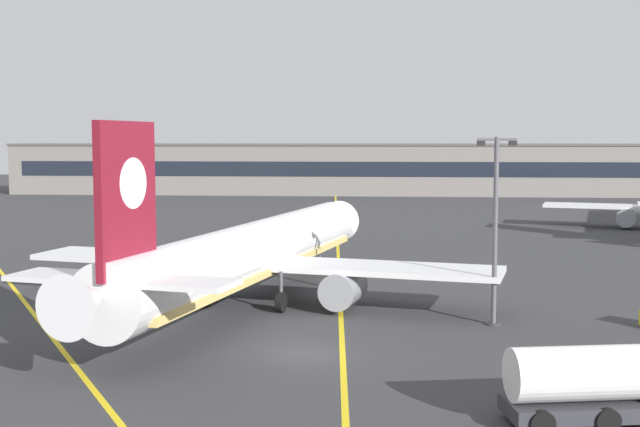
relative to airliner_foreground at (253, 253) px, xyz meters
The scene contains 8 objects.
ground_plane 13.31m from the airliner_foreground, 69.01° to the right, with size 400.00×400.00×0.00m, color #353538.
taxiway_centreline 18.86m from the airliner_foreground, 75.61° to the left, with size 0.30×180.00×0.01m, color yellow.
taxiway_lead_in_stripe 14.14m from the airliner_foreground, 133.12° to the right, with size 0.30×60.00×0.01m, color yellow.
airliner_foreground is the anchor object (origin of this frame).
apron_lamp_post 15.87m from the airliner_foreground, 17.77° to the right, with size 2.24×0.90×10.94m.
service_truck_fuel_white 26.99m from the airliner_foreground, 51.37° to the right, with size 7.91×3.81×3.00m.
safety_cone_by_nose_gear 15.59m from the airliner_foreground, 83.59° to the left, with size 0.44×0.44×0.55m.
terminal_building 106.78m from the airliner_foreground, 87.52° to the left, with size 138.91×12.40×9.96m.
Camera 1 is at (3.83, -39.77, 10.82)m, focal length 45.30 mm.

